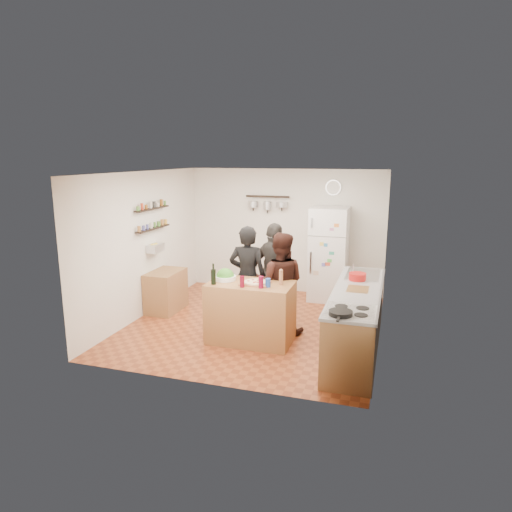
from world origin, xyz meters
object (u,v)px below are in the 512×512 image
(pepper_mill, at_px, (281,278))
(counter_run, at_px, (356,321))
(salad_bowl, at_px, (225,278))
(fridge, at_px, (329,254))
(person_left, at_px, (248,277))
(prep_island, at_px, (251,312))
(wine_bottle, at_px, (213,277))
(skillet, at_px, (341,313))
(salt_canister, at_px, (268,283))
(red_bowl, at_px, (357,277))
(side_table, at_px, (166,291))
(wall_clock, at_px, (333,188))
(person_back, at_px, (274,272))
(person_center, at_px, (280,283))

(pepper_mill, relative_size, counter_run, 0.07)
(salad_bowl, relative_size, fridge, 0.18)
(person_left, bearing_deg, prep_island, 107.83)
(wine_bottle, distance_m, counter_run, 2.15)
(pepper_mill, xyz_separation_m, skillet, (1.00, -1.08, -0.06))
(wine_bottle, bearing_deg, skillet, -22.63)
(salt_canister, xyz_separation_m, red_bowl, (1.20, 0.72, 0.00))
(counter_run, bearing_deg, red_bowl, 95.84)
(red_bowl, xyz_separation_m, fridge, (-0.70, 1.81, -0.07))
(prep_island, xyz_separation_m, red_bowl, (1.50, 0.60, 0.52))
(person_left, height_order, counter_run, person_left)
(side_table, bearing_deg, person_left, -9.91)
(prep_island, distance_m, salt_canister, 0.61)
(salad_bowl, distance_m, side_table, 1.78)
(counter_run, height_order, wall_clock, wall_clock)
(person_back, bearing_deg, person_center, 140.70)
(salad_bowl, relative_size, pepper_mill, 1.74)
(person_center, bearing_deg, salad_bowl, 24.41)
(salad_bowl, relative_size, side_table, 0.41)
(prep_island, height_order, skillet, skillet)
(skillet, distance_m, fridge, 3.50)
(counter_run, bearing_deg, wine_bottle, -170.81)
(skillet, relative_size, wall_clock, 0.94)
(counter_run, relative_size, skillet, 9.34)
(salt_canister, relative_size, counter_run, 0.05)
(red_bowl, bearing_deg, prep_island, -158.15)
(salt_canister, relative_size, skillet, 0.44)
(salt_canister, height_order, fridge, fridge)
(pepper_mill, relative_size, wall_clock, 0.63)
(fridge, bearing_deg, red_bowl, -68.86)
(pepper_mill, xyz_separation_m, fridge, (0.35, 2.36, -0.10))
(salad_bowl, bearing_deg, wine_bottle, -106.50)
(person_left, height_order, fridge, fridge)
(salt_canister, bearing_deg, skillet, -38.47)
(counter_run, xyz_separation_m, fridge, (-0.75, 2.30, 0.45))
(side_table, bearing_deg, person_back, 5.12)
(person_left, distance_m, wall_clock, 2.73)
(prep_island, distance_m, salad_bowl, 0.65)
(salad_bowl, height_order, salt_canister, salt_canister)
(salt_canister, xyz_separation_m, side_table, (-2.19, 0.99, -0.61))
(salt_canister, relative_size, red_bowl, 0.48)
(person_left, distance_m, person_center, 0.58)
(person_left, distance_m, person_back, 0.57)
(prep_island, distance_m, person_back, 1.12)
(wine_bottle, relative_size, red_bowl, 0.86)
(salad_bowl, bearing_deg, wall_clock, 65.66)
(fridge, relative_size, side_table, 2.25)
(salt_canister, height_order, skillet, salt_canister)
(skillet, bearing_deg, counter_run, 85.00)
(salt_canister, height_order, person_center, person_center)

